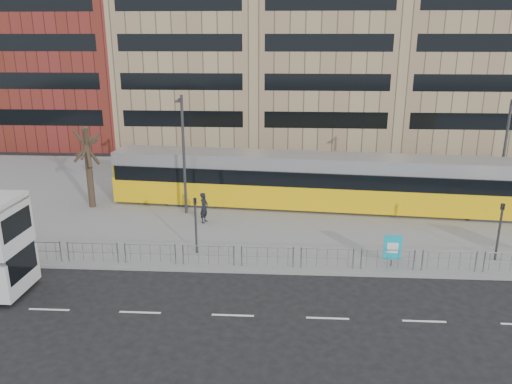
# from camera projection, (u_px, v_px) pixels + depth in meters

# --- Properties ---
(ground) EXTENTS (120.00, 120.00, 0.00)m
(ground) POSITION_uv_depth(u_px,v_px,m) (281.00, 274.00, 24.85)
(ground) COLOR black
(ground) RESTS_ON ground
(plaza) EXTENTS (64.00, 24.00, 0.15)m
(plaza) POSITION_uv_depth(u_px,v_px,m) (283.00, 198.00, 36.27)
(plaza) COLOR gray
(plaza) RESTS_ON ground
(kerb) EXTENTS (64.00, 0.25, 0.17)m
(kerb) POSITION_uv_depth(u_px,v_px,m) (281.00, 272.00, 24.88)
(kerb) COLOR gray
(kerb) RESTS_ON ground
(building_row) EXTENTS (70.40, 18.40, 31.20)m
(building_row) POSITION_uv_depth(u_px,v_px,m) (300.00, 21.00, 53.61)
(building_row) COLOR maroon
(building_row) RESTS_ON ground
(pedestrian_barrier) EXTENTS (32.07, 0.07, 1.10)m
(pedestrian_barrier) POSITION_uv_depth(u_px,v_px,m) (321.00, 253.00, 24.93)
(pedestrian_barrier) COLOR gray
(pedestrian_barrier) RESTS_ON plaza
(road_markings) EXTENTS (62.00, 0.12, 0.01)m
(road_markings) POSITION_uv_depth(u_px,v_px,m) (304.00, 317.00, 20.98)
(road_markings) COLOR white
(road_markings) RESTS_ON ground
(tram) EXTENTS (30.99, 5.67, 3.64)m
(tram) POSITION_uv_depth(u_px,v_px,m) (339.00, 182.00, 33.50)
(tram) COLOR yellow
(tram) RESTS_ON plaza
(ad_panel) EXTENTS (0.89, 0.08, 1.67)m
(ad_panel) POSITION_uv_depth(u_px,v_px,m) (392.00, 248.00, 25.11)
(ad_panel) COLOR #2D2D30
(ad_panel) RESTS_ON plaza
(pedestrian) EXTENTS (0.63, 0.80, 1.93)m
(pedestrian) POSITION_uv_depth(u_px,v_px,m) (204.00, 208.00, 31.11)
(pedestrian) COLOR black
(pedestrian) RESTS_ON plaza
(traffic_light_west) EXTENTS (0.23, 0.25, 3.10)m
(traffic_light_west) POSITION_uv_depth(u_px,v_px,m) (196.00, 218.00, 26.39)
(traffic_light_west) COLOR #2D2D30
(traffic_light_west) RESTS_ON plaza
(traffic_light_east) EXTENTS (0.22, 0.24, 3.10)m
(traffic_light_east) POSITION_uv_depth(u_px,v_px,m) (500.00, 224.00, 25.51)
(traffic_light_east) COLOR #2D2D30
(traffic_light_east) RESTS_ON plaza
(lamp_post_west) EXTENTS (0.45, 1.04, 7.74)m
(lamp_post_west) POSITION_uv_depth(u_px,v_px,m) (183.00, 151.00, 31.73)
(lamp_post_west) COLOR #2D2D30
(lamp_post_west) RESTS_ON plaza
(lamp_post_east) EXTENTS (0.45, 1.04, 7.31)m
(lamp_post_east) POSITION_uv_depth(u_px,v_px,m) (505.00, 149.00, 33.09)
(lamp_post_east) COLOR #2D2D30
(lamp_post_east) RESTS_ON plaza
(bare_tree) EXTENTS (4.72, 4.72, 7.88)m
(bare_tree) POSITION_uv_depth(u_px,v_px,m) (84.00, 124.00, 32.59)
(bare_tree) COLOR black
(bare_tree) RESTS_ON plaza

